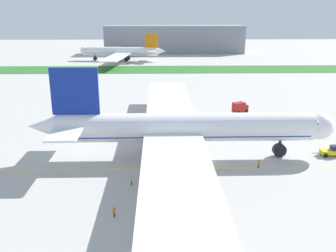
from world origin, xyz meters
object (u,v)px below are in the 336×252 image
object	(u,v)px
airliner_foreground	(181,128)
ground_crew_wingwalker_port	(259,163)
parked_airliner_far_left	(123,52)
service_truck_baggage_loader	(240,107)
ground_crew_marshaller_front	(114,211)
pushback_tug	(332,151)
ground_crew_wingwalker_starboard	(131,180)

from	to	relation	value
airliner_foreground	ground_crew_wingwalker_port	bearing A→B (deg)	-21.22
airliner_foreground	parked_airliner_far_left	size ratio (longest dim) A/B	1.22
airliner_foreground	service_truck_baggage_loader	distance (m)	39.15
airliner_foreground	ground_crew_marshaller_front	bearing A→B (deg)	-115.60
airliner_foreground	pushback_tug	xyz separation A→B (m)	(31.53, 0.17, -5.31)
service_truck_baggage_loader	parked_airliner_far_left	bearing A→B (deg)	111.56
ground_crew_wingwalker_starboard	parked_airliner_far_left	bearing A→B (deg)	95.83
pushback_tug	airliner_foreground	bearing A→B (deg)	-179.68
ground_crew_wingwalker_port	ground_crew_marshaller_front	world-z (taller)	ground_crew_marshaller_front
ground_crew_marshaller_front	parked_airliner_far_left	world-z (taller)	parked_airliner_far_left
airliner_foreground	ground_crew_wingwalker_port	xyz separation A→B (m)	(14.73, -5.72, -5.32)
airliner_foreground	pushback_tug	bearing A→B (deg)	0.32
ground_crew_marshaller_front	service_truck_baggage_loader	bearing A→B (deg)	61.97
ground_crew_marshaller_front	parked_airliner_far_left	size ratio (longest dim) A/B	0.02
ground_crew_wingwalker_port	ground_crew_marshaller_front	size ratio (longest dim) A/B	1.00
ground_crew_wingwalker_port	service_truck_baggage_loader	xyz separation A→B (m)	(4.48, 39.51, 0.66)
ground_crew_wingwalker_port	airliner_foreground	bearing A→B (deg)	158.78
ground_crew_wingwalker_port	parked_airliner_far_left	bearing A→B (deg)	104.76
airliner_foreground	parked_airliner_far_left	distance (m)	148.92
pushback_tug	ground_crew_marshaller_front	world-z (taller)	pushback_tug
airliner_foreground	ground_crew_wingwalker_starboard	size ratio (longest dim) A/B	59.01
pushback_tug	ground_crew_wingwalker_starboard	world-z (taller)	pushback_tug
ground_crew_marshaller_front	parked_airliner_far_left	xyz separation A→B (m)	(-14.50, 169.53, 4.31)
airliner_foreground	service_truck_baggage_loader	world-z (taller)	airliner_foreground
pushback_tug	ground_crew_marshaller_front	distance (m)	48.27
ground_crew_wingwalker_port	ground_crew_marshaller_front	distance (m)	30.82
ground_crew_marshaller_front	service_truck_baggage_loader	world-z (taller)	service_truck_baggage_loader
pushback_tug	ground_crew_marshaller_front	xyz separation A→B (m)	(-42.45, -22.98, -0.01)
ground_crew_wingwalker_port	service_truck_baggage_loader	size ratio (longest dim) A/B	0.32
parked_airliner_far_left	pushback_tug	bearing A→B (deg)	-68.76
airliner_foreground	ground_crew_wingwalker_port	distance (m)	16.68
pushback_tug	service_truck_baggage_loader	bearing A→B (deg)	110.13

